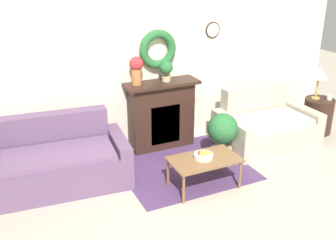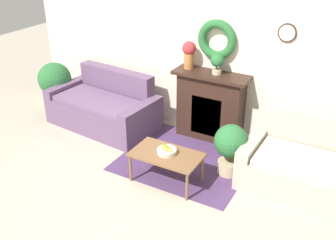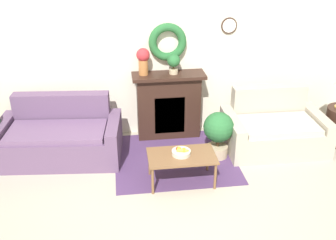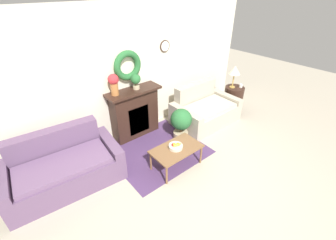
% 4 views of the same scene
% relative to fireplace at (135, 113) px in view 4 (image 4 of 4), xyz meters
% --- Properties ---
extents(ground_plane, '(16.00, 16.00, 0.00)m').
position_rel_fireplace_xyz_m(ground_plane, '(-0.04, -2.14, -0.55)').
color(ground_plane, '#ADA38E').
extents(floor_rug, '(1.80, 1.63, 0.01)m').
position_rel_fireplace_xyz_m(floor_rug, '(-0.00, -0.77, -0.55)').
color(floor_rug, '#4C335B').
rests_on(floor_rug, ground_plane).
extents(wall_back, '(6.80, 0.19, 2.70)m').
position_rel_fireplace_xyz_m(wall_back, '(-0.04, 0.20, 0.81)').
color(wall_back, beige).
rests_on(wall_back, ground_plane).
extents(fireplace, '(1.15, 0.41, 1.09)m').
position_rel_fireplace_xyz_m(fireplace, '(0.00, 0.00, 0.00)').
color(fireplace, '#331E16').
rests_on(fireplace, ground_plane).
extents(couch_left, '(1.87, 1.11, 0.89)m').
position_rel_fireplace_xyz_m(couch_left, '(-1.70, -0.46, -0.23)').
color(couch_left, '#604766').
rests_on(couch_left, ground_plane).
extents(loveseat_right, '(1.54, 1.00, 0.89)m').
position_rel_fireplace_xyz_m(loveseat_right, '(1.59, -0.58, -0.25)').
color(loveseat_right, '#B2A893').
rests_on(loveseat_right, ground_plane).
extents(coffee_table, '(0.91, 0.53, 0.42)m').
position_rel_fireplace_xyz_m(coffee_table, '(-0.00, -1.37, -0.17)').
color(coffee_table, brown).
rests_on(coffee_table, ground_plane).
extents(fruit_bowl, '(0.25, 0.25, 0.11)m').
position_rel_fireplace_xyz_m(fruit_bowl, '(-0.01, -1.35, -0.09)').
color(fruit_bowl, beige).
rests_on(fruit_bowl, coffee_table).
extents(side_table_by_loveseat, '(0.50, 0.50, 0.61)m').
position_rel_fireplace_xyz_m(side_table_by_loveseat, '(2.69, -0.63, -0.25)').
color(side_table_by_loveseat, '#331E16').
rests_on(side_table_by_loveseat, ground_plane).
extents(table_lamp, '(0.29, 0.29, 0.57)m').
position_rel_fireplace_xyz_m(table_lamp, '(2.63, -0.58, 0.51)').
color(table_lamp, '#B28E42').
rests_on(table_lamp, side_table_by_loveseat).
extents(mug, '(0.09, 0.09, 0.09)m').
position_rel_fireplace_xyz_m(mug, '(2.80, -0.71, 0.10)').
color(mug, silver).
rests_on(mug, side_table_by_loveseat).
extents(vase_on_mantel_left, '(0.21, 0.21, 0.42)m').
position_rel_fireplace_xyz_m(vase_on_mantel_left, '(-0.39, 0.01, 0.78)').
color(vase_on_mantel_left, '#AD6B38').
rests_on(vase_on_mantel_left, fireplace).
extents(potted_plant_on_mantel, '(0.20, 0.20, 0.32)m').
position_rel_fireplace_xyz_m(potted_plant_on_mantel, '(0.08, -0.01, 0.73)').
color(potted_plant_on_mantel, tan).
rests_on(potted_plant_on_mantel, fireplace).
extents(potted_plant_floor_by_loveseat, '(0.45, 0.45, 0.72)m').
position_rel_fireplace_xyz_m(potted_plant_floor_by_loveseat, '(0.65, -0.78, -0.12)').
color(potted_plant_floor_by_loveseat, tan).
rests_on(potted_plant_floor_by_loveseat, ground_plane).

